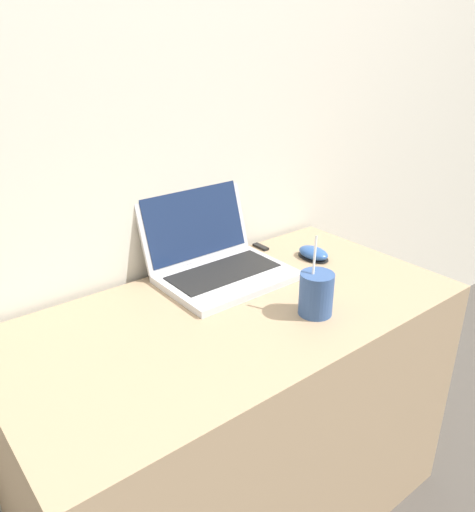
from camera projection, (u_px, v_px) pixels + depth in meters
wall_back at (154, 73)px, 1.28m from camera, size 7.00×0.04×2.50m
desk at (237, 419)px, 1.40m from camera, size 1.17×0.60×0.71m
laptop at (215, 255)px, 1.42m from camera, size 0.35×0.33×0.26m
drink_cup at (316, 293)px, 1.21m from camera, size 0.08×0.08×0.20m
computer_mouse at (313, 254)px, 1.54m from camera, size 0.07×0.11×0.03m
usb_stick at (261, 247)px, 1.62m from camera, size 0.02×0.06×0.01m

